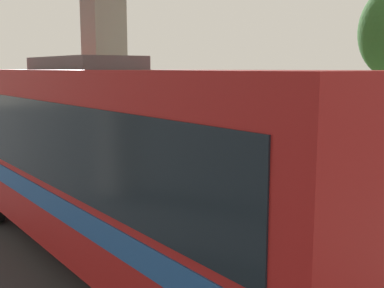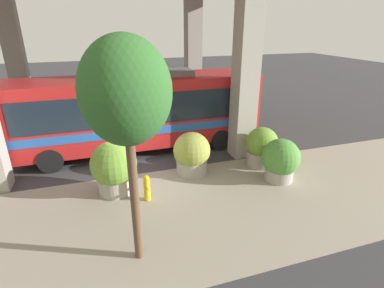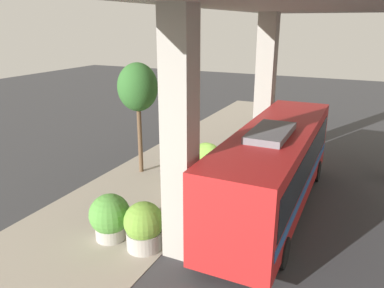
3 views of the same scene
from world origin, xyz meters
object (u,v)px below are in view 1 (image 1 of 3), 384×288
(planter_back, at_px, (178,154))
(planter_extra, at_px, (196,177))
(bus, at_px, (113,152))
(fire_hydrant, at_px, (300,200))
(planter_middle, at_px, (309,194))
(planter_front, at_px, (139,159))

(planter_back, bearing_deg, planter_extra, 62.48)
(bus, bearing_deg, planter_extra, -153.24)
(fire_hydrant, bearing_deg, planter_middle, 47.18)
(bus, relative_size, planter_front, 6.58)
(planter_middle, height_order, planter_extra, planter_middle)
(planter_front, relative_size, planter_middle, 0.87)
(planter_front, distance_m, planter_back, 1.39)
(bus, xyz_separation_m, planter_front, (-3.21, -4.53, -1.18))
(planter_middle, distance_m, planter_back, 6.10)
(bus, relative_size, planter_back, 6.59)
(bus, xyz_separation_m, planter_back, (-4.59, -4.53, -1.16))
(fire_hydrant, distance_m, planter_front, 5.22)
(bus, height_order, planter_extra, bus)
(planter_back, relative_size, planter_extra, 0.97)
(planter_front, bearing_deg, planter_extra, 86.61)
(planter_front, bearing_deg, bus, 54.73)
(planter_middle, relative_size, planter_back, 1.15)
(fire_hydrant, bearing_deg, planter_extra, -55.20)
(fire_hydrant, height_order, planter_back, planter_back)
(planter_front, bearing_deg, fire_hydrant, 103.85)
(planter_extra, bearing_deg, planter_middle, 100.11)
(bus, bearing_deg, planter_middle, 157.42)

